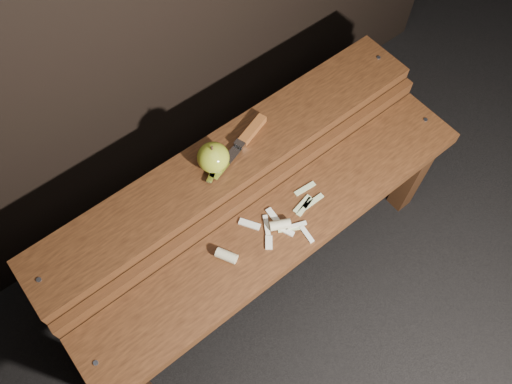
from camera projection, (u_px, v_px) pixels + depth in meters
ground at (267, 268)px, 1.70m from camera, size 60.00×60.00×0.00m
bench_front_tier at (283, 239)px, 1.37m from camera, size 1.20×0.20×0.42m
bench_rear_tier at (233, 173)px, 1.41m from camera, size 1.20×0.21×0.50m
apple at (213, 157)px, 1.28m from camera, size 0.08×0.08×0.09m
knife at (246, 138)px, 1.35m from camera, size 0.25×0.10×0.02m
apple_scraps at (267, 232)px, 1.30m from camera, size 0.35×0.17×0.03m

